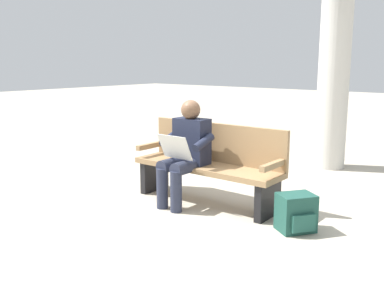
{
  "coord_description": "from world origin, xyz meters",
  "views": [
    {
      "loc": [
        -2.93,
        3.85,
        1.6
      ],
      "look_at": [
        0.08,
        0.15,
        0.7
      ],
      "focal_mm": 40.98,
      "sensor_mm": 36.0,
      "label": 1
    }
  ],
  "objects_px": {
    "person_seated": "(186,150)",
    "support_pillar": "(335,58)",
    "bench_near": "(210,163)",
    "backpack": "(296,213)"
  },
  "relations": [
    {
      "from": "bench_near",
      "to": "support_pillar",
      "type": "xyz_separation_m",
      "value": [
        -0.42,
        -2.51,
        1.19
      ]
    },
    {
      "from": "support_pillar",
      "to": "bench_near",
      "type": "bearing_deg",
      "value": 80.58
    },
    {
      "from": "backpack",
      "to": "support_pillar",
      "type": "height_order",
      "value": "support_pillar"
    },
    {
      "from": "bench_near",
      "to": "backpack",
      "type": "height_order",
      "value": "bench_near"
    },
    {
      "from": "person_seated",
      "to": "support_pillar",
      "type": "bearing_deg",
      "value": -102.72
    },
    {
      "from": "person_seated",
      "to": "support_pillar",
      "type": "height_order",
      "value": "support_pillar"
    },
    {
      "from": "person_seated",
      "to": "support_pillar",
      "type": "relative_size",
      "value": 0.36
    },
    {
      "from": "person_seated",
      "to": "backpack",
      "type": "relative_size",
      "value": 2.81
    },
    {
      "from": "backpack",
      "to": "support_pillar",
      "type": "xyz_separation_m",
      "value": [
        0.77,
        -2.72,
        1.48
      ]
    },
    {
      "from": "bench_near",
      "to": "support_pillar",
      "type": "relative_size",
      "value": 0.55
    }
  ]
}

